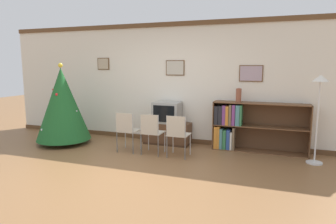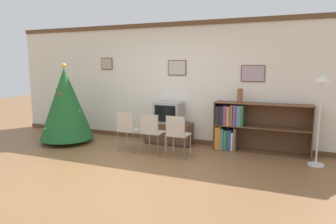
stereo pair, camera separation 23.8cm
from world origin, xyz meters
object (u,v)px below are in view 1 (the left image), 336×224
(television, at_px, (167,112))
(standing_lamp, at_px, (319,96))
(tv_console, at_px, (167,133))
(folding_chair_right, at_px, (177,133))
(bookshelf, at_px, (241,126))
(christmas_tree, at_px, (62,104))
(folding_chair_center, at_px, (151,131))
(vase, at_px, (239,95))
(folding_chair_left, at_px, (127,129))

(television, relative_size, standing_lamp, 0.37)
(tv_console, xyz_separation_m, standing_lamp, (2.97, -0.38, 0.98))
(folding_chair_right, bearing_deg, bookshelf, 41.38)
(christmas_tree, relative_size, bookshelf, 0.96)
(christmas_tree, relative_size, folding_chair_center, 2.20)
(tv_console, distance_m, folding_chair_center, 0.93)
(christmas_tree, bearing_deg, tv_console, 19.02)
(folding_chair_center, xyz_separation_m, vase, (1.55, 0.91, 0.68))
(folding_chair_right, relative_size, standing_lamp, 0.51)
(folding_chair_right, height_order, vase, vase)
(folding_chair_left, xyz_separation_m, bookshelf, (2.15, 0.95, 0.04))
(folding_chair_left, bearing_deg, bookshelf, 23.74)
(folding_chair_center, relative_size, vase, 2.87)
(folding_chair_center, bearing_deg, tv_console, 90.00)
(television, height_order, vase, vase)
(television, distance_m, vase, 1.61)
(christmas_tree, distance_m, vase, 3.84)
(television, xyz_separation_m, standing_lamp, (2.97, -0.38, 0.51))
(bookshelf, height_order, vase, vase)
(bookshelf, bearing_deg, folding_chair_left, -156.26)
(television, bearing_deg, christmas_tree, -161.04)
(television, height_order, folding_chair_right, television)
(folding_chair_center, distance_m, standing_lamp, 3.11)
(bookshelf, bearing_deg, television, -178.13)
(folding_chair_right, relative_size, vase, 2.87)
(bookshelf, distance_m, standing_lamp, 1.60)
(vase, bearing_deg, folding_chair_right, -137.95)
(standing_lamp, bearing_deg, folding_chair_center, -170.23)
(christmas_tree, xyz_separation_m, folding_chair_center, (2.21, -0.14, -0.42))
(christmas_tree, relative_size, television, 3.05)
(bookshelf, xyz_separation_m, vase, (-0.07, -0.04, 0.64))
(christmas_tree, xyz_separation_m, vase, (3.75, 0.77, 0.26))
(folding_chair_left, distance_m, folding_chair_center, 0.54)
(vase, bearing_deg, folding_chair_left, -156.45)
(tv_console, bearing_deg, television, -90.00)
(christmas_tree, height_order, television, christmas_tree)
(folding_chair_left, relative_size, bookshelf, 0.44)
(vase, bearing_deg, television, -179.45)
(standing_lamp, bearing_deg, television, 172.69)
(christmas_tree, relative_size, folding_chair_right, 2.20)
(christmas_tree, distance_m, standing_lamp, 5.21)
(television, height_order, bookshelf, bookshelf)
(folding_chair_left, height_order, bookshelf, bookshelf)
(folding_chair_left, xyz_separation_m, folding_chair_right, (1.08, 0.00, 0.00))
(christmas_tree, height_order, tv_console, christmas_tree)
(folding_chair_center, bearing_deg, folding_chair_left, 180.00)
(vase, bearing_deg, folding_chair_center, -149.56)
(tv_console, height_order, folding_chair_right, folding_chair_right)
(christmas_tree, bearing_deg, television, 18.96)
(folding_chair_center, bearing_deg, standing_lamp, 9.77)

